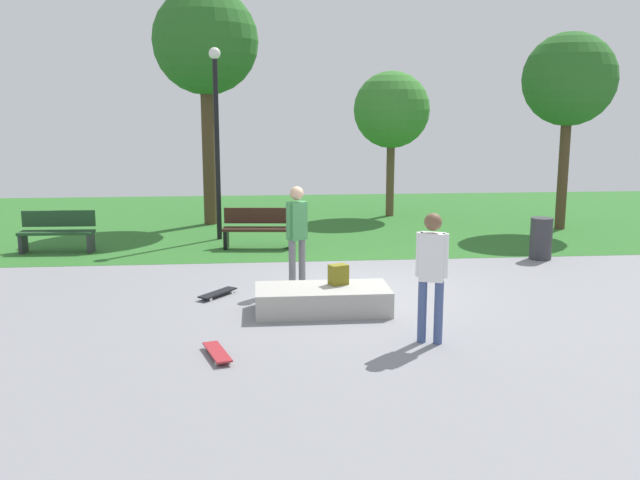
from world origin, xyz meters
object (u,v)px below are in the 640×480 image
object	(u,v)px
skateboard_by_ledge	(217,352)
tree_leaning_ash	(391,111)
lamp_post	(217,126)
trash_bin	(541,239)
skater_watching	(297,229)
concrete_ledge	(322,299)
park_bench_by_oak	(259,227)
tree_tall_oak	(569,81)
skater_performing_trick	(432,267)
park_bench_near_path	(57,231)
backpack_on_ledge	(338,275)
tree_young_birch	(206,44)
skateboard_spare	(218,293)

from	to	relation	value
skateboard_by_ledge	tree_leaning_ash	bearing A→B (deg)	68.83
lamp_post	trash_bin	size ratio (longest dim) A/B	5.16
skateboard_by_ledge	skater_watching	bearing A→B (deg)	69.81
concrete_ledge	park_bench_by_oak	bearing A→B (deg)	100.53
park_bench_by_oak	tree_tall_oak	world-z (taller)	tree_tall_oak
lamp_post	skater_performing_trick	bearing A→B (deg)	-68.02
tree_tall_oak	trash_bin	size ratio (longest dim) A/B	5.76
tree_tall_oak	lamp_post	xyz separation A→B (m)	(-8.98, -0.67, -1.12)
skater_watching	tree_leaning_ash	size ratio (longest dim) A/B	0.43
park_bench_near_path	trash_bin	size ratio (longest dim) A/B	1.83
skater_performing_trick	park_bench_near_path	bearing A→B (deg)	134.90
park_bench_by_oak	park_bench_near_path	xyz separation A→B (m)	(-4.45, -0.04, 0.00)
skateboard_by_ledge	park_bench_by_oak	distance (m)	7.10
backpack_on_ledge	tree_leaning_ash	size ratio (longest dim) A/B	0.08
skater_watching	trash_bin	bearing A→B (deg)	20.49
park_bench_by_oak	park_bench_near_path	size ratio (longest dim) A/B	1.01
skater_performing_trick	tree_young_birch	size ratio (longest dim) A/B	0.28
backpack_on_ledge	tree_tall_oak	bearing A→B (deg)	23.09
skateboard_spare	trash_bin	size ratio (longest dim) A/B	0.86
skateboard_by_ledge	skater_performing_trick	bearing A→B (deg)	5.78
skater_watching	tree_tall_oak	bearing A→B (deg)	37.26
tree_leaning_ash	tree_tall_oak	bearing A→B (deg)	-33.63
backpack_on_ledge	tree_leaning_ash	xyz separation A→B (m)	(2.71, 9.61, 2.56)
tree_tall_oak	park_bench_near_path	bearing A→B (deg)	-171.34
skater_watching	tree_young_birch	xyz separation A→B (m)	(-1.97, 7.27, 3.79)
tree_leaning_ash	trash_bin	bearing A→B (deg)	-72.48
tree_young_birch	tree_tall_oak	xyz separation A→B (m)	(9.34, -1.67, -0.99)
backpack_on_ledge	trash_bin	distance (m)	5.73
backpack_on_ledge	tree_leaning_ash	world-z (taller)	tree_leaning_ash
skateboard_by_ledge	tree_young_birch	world-z (taller)	tree_young_birch
skater_performing_trick	tree_leaning_ash	size ratio (longest dim) A/B	0.42
park_bench_by_oak	tree_young_birch	bearing A→B (deg)	110.38
concrete_ledge	park_bench_by_oak	distance (m)	5.28
skateboard_spare	trash_bin	world-z (taller)	trash_bin
skateboard_by_ledge	concrete_ledge	bearing A→B (deg)	50.89
skateboard_spare	tree_leaning_ash	size ratio (longest dim) A/B	0.18
concrete_ledge	park_bench_near_path	bearing A→B (deg)	136.46
tree_young_birch	tree_tall_oak	bearing A→B (deg)	-10.15
skateboard_spare	park_bench_by_oak	distance (m)	4.23
concrete_ledge	tree_leaning_ash	xyz separation A→B (m)	(2.98, 9.76, 2.92)
skater_performing_trick	tree_tall_oak	distance (m)	10.76
skateboard_by_ledge	park_bench_by_oak	xyz separation A→B (m)	(0.57, 7.07, 0.42)
skater_performing_trick	tree_leaning_ash	xyz separation A→B (m)	(1.68, 11.36, 2.07)
tree_young_birch	skateboard_by_ledge	bearing A→B (deg)	-85.97
skateboard_spare	tree_tall_oak	world-z (taller)	tree_tall_oak
skater_performing_trick	tree_young_birch	xyz separation A→B (m)	(-3.58, 10.32, 3.81)
backpack_on_ledge	trash_bin	size ratio (longest dim) A/B	0.36
backpack_on_ledge	concrete_ledge	bearing A→B (deg)	-172.26
skateboard_spare	lamp_post	world-z (taller)	lamp_post
skateboard_by_ledge	tree_tall_oak	distance (m)	12.96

